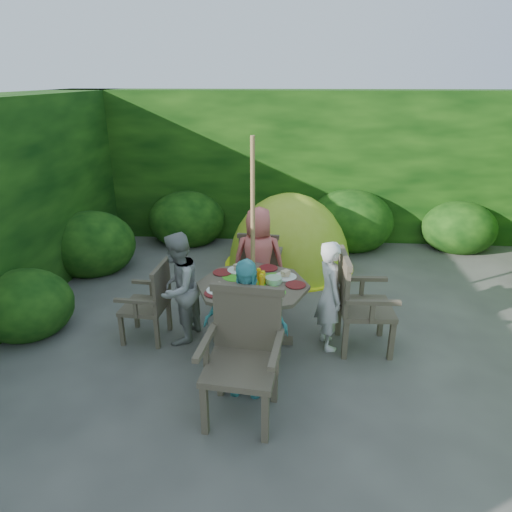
# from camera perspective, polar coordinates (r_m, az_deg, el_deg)

# --- Properties ---
(ground) EXTENTS (60.00, 60.00, 0.00)m
(ground) POSITION_cam_1_polar(r_m,az_deg,el_deg) (4.95, 8.61, -11.85)
(ground) COLOR #484540
(ground) RESTS_ON ground
(hedge_enclosure) EXTENTS (9.00, 9.00, 2.50)m
(hedge_enclosure) POSITION_cam_1_polar(r_m,az_deg,el_deg) (5.67, 8.49, 6.42)
(hedge_enclosure) COLOR black
(hedge_enclosure) RESTS_ON ground
(patio_table) EXTENTS (1.20, 1.20, 0.83)m
(patio_table) POSITION_cam_1_polar(r_m,az_deg,el_deg) (4.80, -0.33, -4.70)
(patio_table) COLOR #42392B
(patio_table) RESTS_ON ground
(parasol_pole) EXTENTS (0.04, 0.04, 2.20)m
(parasol_pole) POSITION_cam_1_polar(r_m,az_deg,el_deg) (4.59, -0.40, 1.08)
(parasol_pole) COLOR olive
(parasol_pole) RESTS_ON ground
(garden_chair_right) EXTENTS (0.57, 0.63, 1.01)m
(garden_chair_right) POSITION_cam_1_polar(r_m,az_deg,el_deg) (4.85, 12.62, -5.54)
(garden_chair_right) COLOR #42392B
(garden_chair_right) RESTS_ON ground
(garden_chair_left) EXTENTS (0.49, 0.54, 0.85)m
(garden_chair_left) POSITION_cam_1_polar(r_m,az_deg,el_deg) (5.06, -13.02, -5.53)
(garden_chair_left) COLOR #42392B
(garden_chair_left) RESTS_ON ground
(garden_chair_back) EXTENTS (0.56, 0.51, 0.88)m
(garden_chair_back) POSITION_cam_1_polar(r_m,az_deg,el_deg) (5.85, 0.48, -0.96)
(garden_chair_back) COLOR #42392B
(garden_chair_back) RESTS_ON ground
(garden_chair_front) EXTENTS (0.69, 0.63, 1.06)m
(garden_chair_front) POSITION_cam_1_polar(r_m,az_deg,el_deg) (3.86, -1.62, -12.08)
(garden_chair_front) COLOR #42392B
(garden_chair_front) RESTS_ON ground
(child_right) EXTENTS (0.37, 0.48, 1.19)m
(child_right) POSITION_cam_1_polar(r_m,az_deg,el_deg) (4.80, 9.22, -4.89)
(child_right) COLOR silver
(child_right) RESTS_ON ground
(child_left) EXTENTS (0.58, 0.68, 1.22)m
(child_left) POSITION_cam_1_polar(r_m,az_deg,el_deg) (4.91, -9.75, -4.03)
(child_left) COLOR #999793
(child_left) RESTS_ON ground
(child_back) EXTENTS (0.64, 0.42, 1.29)m
(child_back) POSITION_cam_1_polar(r_m,az_deg,el_deg) (5.50, 0.32, -0.46)
(child_back) COLOR #DE625B
(child_back) RESTS_ON ground
(child_front) EXTENTS (0.78, 0.38, 1.30)m
(child_front) POSITION_cam_1_polar(r_m,az_deg,el_deg) (4.06, -1.34, -8.88)
(child_front) COLOR #52B9BF
(child_front) RESTS_ON ground
(dome_tent) EXTENTS (1.96, 1.96, 2.24)m
(dome_tent) POSITION_cam_1_polar(r_m,az_deg,el_deg) (7.02, 4.09, -1.19)
(dome_tent) COLOR #A5BA23
(dome_tent) RESTS_ON ground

